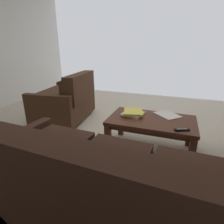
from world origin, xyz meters
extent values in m
cube|color=beige|center=(0.00, 0.00, 0.00)|extent=(5.99, 5.23, 0.01)
cylinder|color=black|center=(-1.03, 1.09, 0.03)|extent=(0.05, 0.05, 0.06)
cylinder|color=black|center=(0.44, 1.03, 0.03)|extent=(0.05, 0.05, 0.06)
cube|color=#382116|center=(-0.28, 1.43, 0.24)|extent=(1.66, 0.93, 0.36)
cube|color=#382116|center=(-0.82, 1.44, 0.47)|extent=(0.53, 0.78, 0.10)
cube|color=#382116|center=(-0.28, 1.41, 0.47)|extent=(0.53, 0.78, 0.10)
cube|color=#382116|center=(0.26, 1.39, 0.47)|extent=(0.53, 0.78, 0.10)
cube|color=#382116|center=(-0.26, 1.80, 0.61)|extent=(1.63, 0.25, 0.49)
cube|color=#382116|center=(-0.81, 1.72, 0.61)|extent=(0.49, 0.14, 0.35)
cube|color=#382116|center=(-0.27, 1.69, 0.61)|extent=(0.49, 0.14, 0.35)
cube|color=#382116|center=(0.27, 1.67, 0.61)|extent=(0.49, 0.14, 0.35)
cube|color=#382116|center=(0.58, 1.40, 0.31)|extent=(0.14, 0.87, 0.52)
cylinder|color=black|center=(1.59, -0.57, 0.03)|extent=(0.06, 0.06, 0.06)
cylinder|color=black|center=(1.49, 0.18, 0.03)|extent=(0.06, 0.06, 0.06)
cylinder|color=black|center=(0.93, -0.65, 0.03)|extent=(0.06, 0.06, 0.06)
cylinder|color=black|center=(0.84, 0.10, 0.03)|extent=(0.06, 0.06, 0.06)
cube|color=#422819|center=(1.21, -0.24, 0.25)|extent=(0.89, 1.01, 0.38)
cube|color=#422819|center=(1.23, -0.23, 0.49)|extent=(0.79, 0.93, 0.10)
cube|color=#422819|center=(0.88, -0.28, 0.62)|extent=(0.29, 0.93, 0.46)
cube|color=#422819|center=(0.99, -0.26, 0.62)|extent=(0.22, 0.84, 0.32)
cube|color=#422819|center=(1.27, -0.74, 0.32)|extent=(0.79, 0.20, 0.54)
cube|color=#422819|center=(1.15, 0.27, 0.32)|extent=(0.79, 0.20, 0.54)
cube|color=#4C2819|center=(-0.42, 0.27, 0.41)|extent=(1.05, 0.63, 0.04)
cube|color=#4C2819|center=(-0.42, 0.27, 0.36)|extent=(0.96, 0.57, 0.05)
cube|color=#4C2819|center=(-0.90, 0.00, 0.19)|extent=(0.07, 0.07, 0.39)
cube|color=#4C2819|center=(0.06, 0.00, 0.19)|extent=(0.07, 0.07, 0.39)
cube|color=#4C2819|center=(-0.90, 0.54, 0.19)|extent=(0.07, 0.07, 0.39)
cube|color=#4C2819|center=(0.06, 0.54, 0.19)|extent=(0.07, 0.07, 0.39)
cube|color=silver|center=(-0.17, 0.21, 0.44)|extent=(0.29, 0.29, 0.03)
cube|color=#E0CC4C|center=(-0.17, 0.22, 0.47)|extent=(0.30, 0.32, 0.03)
cube|color=black|center=(-0.77, 0.49, 0.44)|extent=(0.16, 0.11, 0.02)
cube|color=#59595B|center=(-0.77, 0.49, 0.45)|extent=(0.11, 0.08, 0.00)
cube|color=silver|center=(-0.59, 0.06, 0.43)|extent=(0.38, 0.38, 0.01)
camera|label=1|loc=(-0.68, 2.37, 1.26)|focal=28.76mm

